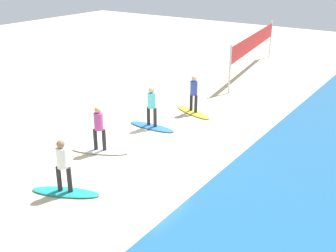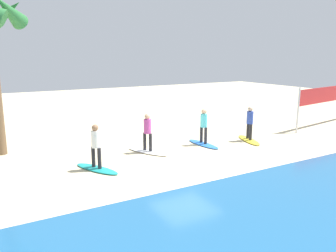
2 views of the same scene
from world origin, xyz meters
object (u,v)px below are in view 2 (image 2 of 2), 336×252
Objects in this scene: surfboard_yellow at (249,140)px; surfboard_blue at (203,144)px; surfer_blue at (204,124)px; surfboard_teal at (97,169)px; surfboard_white at (148,152)px; surfer_yellow at (250,120)px; surfer_white at (147,130)px; surfer_teal at (96,143)px.

surfboard_blue is (2.41, -0.52, 0.00)m from surfboard_yellow.
surfboard_teal is (5.55, 0.93, -0.99)m from surfer_blue.
surfboard_yellow is 2.66m from surfer_blue.
surfboard_white is (2.88, -0.17, 0.00)m from surfboard_blue.
surfer_white is (5.29, -0.69, 0.00)m from surfer_yellow.
surfer_teal is (2.68, 1.10, 0.00)m from surfer_white.
surfer_blue is (2.41, -0.52, 0.99)m from surfboard_yellow.
surfer_white and surfer_teal have the same top height.
surfer_blue is 1.00× the size of surfer_teal.
surfer_yellow is 2.47m from surfer_blue.
surfboard_blue and surfboard_white have the same top height.
surfboard_blue is at bearing -12.06° from surfer_yellow.
surfer_yellow is 2.66m from surfboard_blue.
surfer_white is (5.29, -0.69, 0.99)m from surfboard_yellow.
surfer_white reaches higher than surfboard_white.
surfer_yellow is 1.00× the size of surfer_blue.
surfer_white is 1.00× the size of surfer_teal.
surfboard_teal is at bearing -172.87° from surfer_teal.
surfer_yellow reaches higher than surfboard_blue.
surfboard_yellow is 2.47m from surfboard_blue.
surfboard_yellow is at bearing 75.01° from surfboard_blue.
surfer_white is (2.88, -0.17, 0.99)m from surfboard_blue.
surfer_white reaches higher than surfboard_teal.
surfboard_yellow is 1.28× the size of surfer_teal.
surfboard_blue is 5.72m from surfer_teal.
surfboard_yellow is at bearing 57.78° from surfboard_white.
surfer_yellow is 0.78× the size of surfboard_white.
surfboard_white is (5.29, -0.69, -0.99)m from surfer_yellow.
surfer_yellow is at bearing 68.36° from surfboard_teal.
surfer_yellow is 0.78× the size of surfboard_teal.
surfboard_blue is 0.99m from surfer_blue.
surfer_teal is at bearing -107.49° from surfboard_teal.
surfer_teal reaches higher than surfboard_white.
surfer_blue and surfer_teal have the same top height.
surfboard_white is at bearing 0.00° from surfer_white.
surfboard_teal is at bearing 22.30° from surfer_white.
surfer_yellow is at bearing 18.45° from surfboard_yellow.
surfer_blue is (0.00, 0.00, 0.99)m from surfboard_blue.
surfboard_blue is at bearing -83.61° from surfboard_yellow.
surfboard_white is 1.28× the size of surfer_white.
surfer_blue is 2.88m from surfer_white.
surfer_teal is at bearing 9.50° from surfer_blue.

